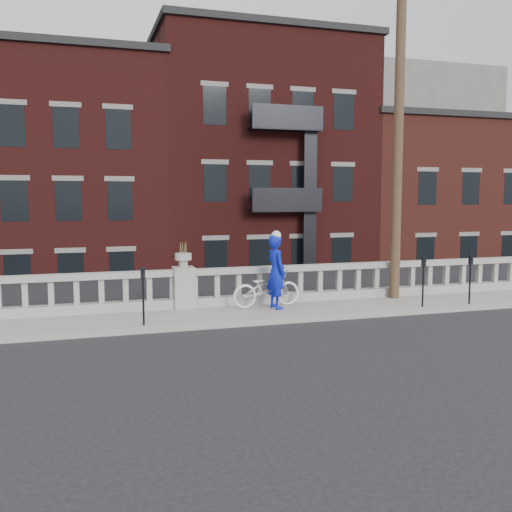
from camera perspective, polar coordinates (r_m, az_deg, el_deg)
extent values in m
plane|color=black|center=(11.77, -3.80, -9.43)|extent=(120.00, 120.00, 0.00)
cube|color=gray|center=(14.60, -6.56, -6.12)|extent=(32.00, 2.20, 0.15)
cube|color=gray|center=(15.48, -7.23, -4.68)|extent=(28.00, 0.34, 0.25)
cube|color=gray|center=(15.35, -7.27, -1.65)|extent=(28.00, 0.34, 0.16)
cube|color=gray|center=(15.41, -7.25, -3.13)|extent=(0.55, 0.55, 1.10)
cylinder|color=gray|center=(15.32, -7.28, -0.73)|extent=(0.24, 0.24, 0.20)
cylinder|color=gray|center=(15.30, -7.29, -0.06)|extent=(0.44, 0.44, 0.18)
cube|color=#605E59|center=(16.52, -7.32, -13.71)|extent=(36.00, 0.50, 5.15)
cube|color=black|center=(38.01, -12.96, -6.92)|extent=(80.00, 44.00, 0.50)
cube|color=#595651|center=(20.44, -15.02, -11.68)|extent=(16.00, 7.00, 4.00)
cube|color=#595651|center=(50.42, 12.07, 6.82)|extent=(14.00, 14.00, 18.00)
cube|color=#421413|center=(31.04, -19.82, 3.53)|extent=(10.00, 14.00, 14.00)
cube|color=black|center=(31.60, -20.30, 16.59)|extent=(10.30, 14.30, 0.30)
cube|color=#3E1211|center=(32.17, -1.71, 5.29)|extent=(10.00, 14.00, 15.50)
cube|color=black|center=(33.04, -1.76, 19.12)|extent=(10.30, 14.30, 0.30)
cube|color=#59231B|center=(36.22, 13.74, 2.42)|extent=(10.00, 14.00, 12.00)
cube|color=black|center=(36.38, 13.98, 12.14)|extent=(10.30, 14.30, 0.30)
cylinder|color=#422D1E|center=(17.21, 14.07, 12.55)|extent=(0.28, 0.28, 10.00)
cylinder|color=black|center=(13.48, -11.20, -4.50)|extent=(0.05, 0.05, 1.10)
cube|color=black|center=(13.37, -11.26, -1.63)|extent=(0.10, 0.08, 0.26)
cube|color=black|center=(13.32, -11.24, -1.49)|extent=(0.06, 0.01, 0.08)
cylinder|color=black|center=(16.05, 16.36, -2.96)|extent=(0.05, 0.05, 1.10)
cube|color=black|center=(15.96, 16.43, -0.55)|extent=(0.10, 0.08, 0.26)
cube|color=black|center=(15.92, 16.52, -0.42)|extent=(0.06, 0.01, 0.08)
cylinder|color=black|center=(16.92, 20.60, -2.65)|extent=(0.05, 0.05, 1.10)
cube|color=black|center=(16.84, 20.68, -0.36)|extent=(0.10, 0.08, 0.26)
cube|color=black|center=(16.80, 20.78, -0.24)|extent=(0.06, 0.01, 0.08)
imported|color=silver|center=(15.43, 1.06, -3.23)|extent=(1.99, 0.87, 1.02)
imported|color=#0B19AB|center=(15.14, 2.01, -1.58)|extent=(0.58, 0.78, 1.97)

